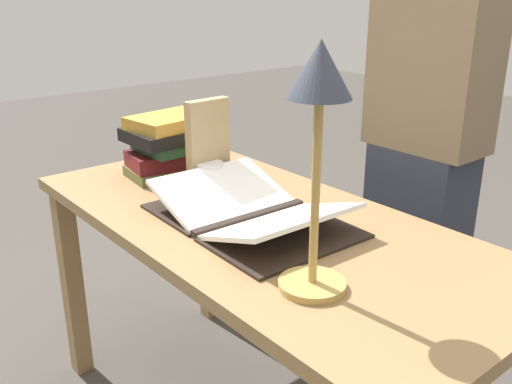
% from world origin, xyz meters
% --- Properties ---
extents(reading_desk, '(1.44, 0.67, 0.74)m').
position_xyz_m(reading_desk, '(0.00, 0.00, 0.63)').
color(reading_desk, '#937047').
rests_on(reading_desk, ground_plane).
extents(open_book, '(0.55, 0.38, 0.09)m').
position_xyz_m(open_book, '(0.01, 0.03, 0.76)').
color(open_book, black).
rests_on(open_book, reading_desk).
extents(book_stack_tall, '(0.21, 0.31, 0.20)m').
position_xyz_m(book_stack_tall, '(0.48, -0.03, 0.84)').
color(book_stack_tall, brown).
rests_on(book_stack_tall, reading_desk).
extents(book_standing_upright, '(0.04, 0.14, 0.28)m').
position_xyz_m(book_standing_upright, '(0.29, -0.04, 0.87)').
color(book_standing_upright, tan).
rests_on(book_standing_upright, reading_desk).
extents(reading_lamp, '(0.14, 0.14, 0.50)m').
position_xyz_m(reading_lamp, '(-0.35, 0.15, 1.10)').
color(reading_lamp, tan).
rests_on(reading_lamp, reading_desk).
extents(coffee_mug, '(0.10, 0.09, 0.09)m').
position_xyz_m(coffee_mug, '(0.26, -0.02, 0.78)').
color(coffee_mug, white).
rests_on(coffee_mug, reading_desk).
extents(person_reader, '(0.36, 0.23, 1.75)m').
position_xyz_m(person_reader, '(-0.07, -0.62, 0.88)').
color(person_reader, '#2D3342').
rests_on(person_reader, ground_plane).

